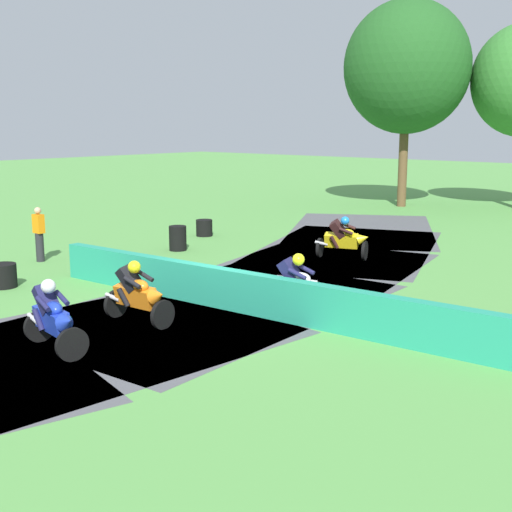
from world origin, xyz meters
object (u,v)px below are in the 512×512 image
Objects in this scene: tire_stack_mid_b at (3,276)px; tire_stack_extra_b at (204,228)px; motorcycle_fourth_yellow at (344,239)px; track_marshal at (39,234)px; motorcycle_chase_orange at (138,294)px; tire_stack_far at (100,259)px; motorcycle_trailing_white at (297,286)px; tire_stack_extra_a at (178,238)px; motorcycle_lead_blue at (53,317)px.

tire_stack_mid_b is 9.11m from tire_stack_extra_b.
track_marshal reaches higher than motorcycle_fourth_yellow.
track_marshal is at bearing 131.68° from tire_stack_mid_b.
tire_stack_mid_b and tire_stack_extra_b have the same top height.
track_marshal is (-7.27, 2.33, 0.17)m from motorcycle_chase_orange.
motorcycle_chase_orange reaches higher than tire_stack_extra_b.
tire_stack_far is at bearing -76.38° from tire_stack_extra_b.
tire_stack_mid_b is (-4.55, -8.58, -0.34)m from motorcycle_fourth_yellow.
tire_stack_extra_b is (-1.72, 8.95, 0.00)m from tire_stack_mid_b.
tire_stack_mid_b is (-5.09, -0.11, -0.35)m from motorcycle_chase_orange.
motorcycle_fourth_yellow is 6.30m from tire_stack_extra_b.
motorcycle_trailing_white is at bearing 20.54° from tire_stack_mid_b.
tire_stack_extra_a is at bearing -155.54° from motorcycle_fourth_yellow.
motorcycle_fourth_yellow is 5.40m from tire_stack_extra_a.
motorcycle_lead_blue is 2.54× the size of tire_stack_far.
motorcycle_lead_blue reaches higher than tire_stack_extra_b.
motorcycle_trailing_white reaches higher than tire_stack_mid_b.
tire_stack_extra_a is at bearing 124.12° from motorcycle_lead_blue.
track_marshal reaches higher than tire_stack_extra_b.
motorcycle_lead_blue is 1.01× the size of motorcycle_chase_orange.
tire_stack_extra_b is (-6.82, 8.84, -0.35)m from motorcycle_chase_orange.
motorcycle_chase_orange is 0.97× the size of motorcycle_fourth_yellow.
motorcycle_lead_blue is 1.05× the size of track_marshal.
tire_stack_extra_a is at bearing 90.30° from tire_stack_far.
tire_stack_far is at bearing 149.98° from motorcycle_chase_orange.
tire_stack_far is 5.86m from tire_stack_extra_b.
track_marshal is at bearing 162.20° from motorcycle_chase_orange.
motorcycle_fourth_yellow reaches higher than tire_stack_extra_a.
tire_stack_extra_b is (-7.03, 10.96, -0.36)m from motorcycle_lead_blue.
tire_stack_extra_a reaches higher than tire_stack_extra_b.
tire_stack_extra_b is (-1.38, 5.69, 0.10)m from tire_stack_far.
motorcycle_lead_blue reaches higher than tire_stack_extra_a.
tire_stack_far is (-5.65, 5.27, -0.46)m from motorcycle_lead_blue.
motorcycle_lead_blue is at bearing -57.33° from tire_stack_extra_b.
motorcycle_fourth_yellow is 2.53× the size of tire_stack_mid_b.
motorcycle_chase_orange reaches higher than tire_stack_far.
track_marshal is (-6.73, -6.14, 0.18)m from motorcycle_fourth_yellow.
tire_stack_mid_b reaches higher than tire_stack_far.
tire_stack_extra_b is at bearing 176.66° from motorcycle_fourth_yellow.
motorcycle_trailing_white is 9.39m from track_marshal.
tire_stack_extra_a is at bearing 93.26° from tire_stack_mid_b.
tire_stack_far is at bearing 175.81° from motorcycle_trailing_white.
motorcycle_chase_orange is 8.29m from tire_stack_extra_a.
motorcycle_lead_blue is 8.71m from track_marshal.
motorcycle_chase_orange is at bearing -129.28° from motorcycle_trailing_white.
motorcycle_trailing_white is 0.97× the size of motorcycle_fourth_yellow.
motorcycle_lead_blue reaches higher than tire_stack_far.
motorcycle_trailing_white is 1.03× the size of track_marshal.
tire_stack_mid_b is at bearing -117.95° from motorcycle_fourth_yellow.
tire_stack_far is 2.10m from track_marshal.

